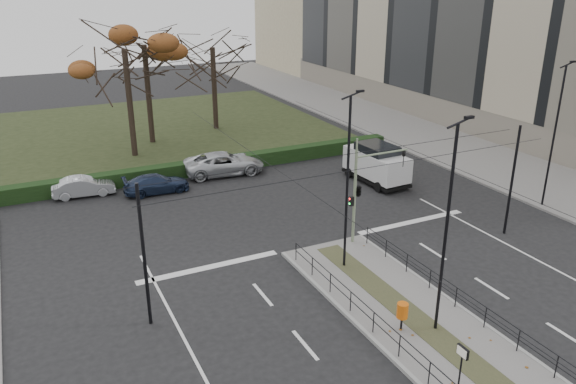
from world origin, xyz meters
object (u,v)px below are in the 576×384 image
Objects in this scene: rust_tree at (124,49)px; bare_tree_center at (213,54)px; info_panel at (462,357)px; bare_tree_near at (145,53)px; streetlamp_median_near at (447,229)px; parked_car_third at (156,184)px; white_van at (376,163)px; parked_car_fourth at (224,163)px; streetlamp_sidewalk at (554,135)px; parked_car_second at (84,186)px; streetlamp_median_far at (348,182)px; traffic_light at (360,189)px; litter_bin at (402,311)px.

rust_tree is 9.86m from bare_tree_center.
bare_tree_near is at bearing 93.06° from info_panel.
streetlamp_median_near is 33.53m from bare_tree_center.
bare_tree_near is (2.48, 11.59, 6.77)m from parked_car_third.
rust_tree is at bearing 135.96° from white_van.
rust_tree is at bearing 40.61° from parked_car_fourth.
streetlamp_sidewalk is 28.59m from parked_car_second.
streetlamp_median_near reaches higher than parked_car_fourth.
info_panel is at bearing -119.12° from streetlamp_median_near.
streetlamp_median_far is 1.63× the size of white_van.
info_panel reaches higher than parked_car_third.
parked_car_fourth is at bearing -55.39° from rust_tree.
streetlamp_median_far is 2.02× the size of parked_car_third.
bare_tree_near reaches higher than white_van.
bare_tree_center is (13.00, 12.07, 6.11)m from parked_car_second.
traffic_light is 0.59× the size of streetlamp_median_near.
info_panel is 4.66m from streetlamp_median_near.
streetlamp_median_near is at bearing -161.44° from parked_car_third.
litter_bin is at bearing -80.77° from rust_tree.
streetlamp_median_near reaches higher than litter_bin.
streetlamp_sidewalk reaches higher than litter_bin.
bare_tree_near is (-17.86, 24.18, 2.90)m from streetlamp_sidewalk.
bare_tree_center reaches higher than traffic_light.
white_van is at bearing -74.35° from bare_tree_center.
streetlamp_median_near is (-1.48, -7.96, 1.40)m from traffic_light.
parked_car_third is at bearing 100.64° from info_panel.
bare_tree_center is 0.91× the size of bare_tree_near.
parked_car_second is at bearing 96.47° from parked_car_fourth.
info_panel is at bearing -86.94° from bare_tree_near.
info_panel is 0.18× the size of bare_tree_near.
rust_tree is (-13.41, 12.97, 6.73)m from white_van.
rust_tree is (-3.96, 31.52, 6.50)m from info_panel.
streetlamp_sidewalk is at bearing 33.17° from info_panel.
bare_tree_center is (-11.60, 26.11, 2.27)m from streetlamp_sidewalk.
bare_tree_center is at bearing 83.29° from litter_bin.
parked_car_third is at bearing -102.06° from bare_tree_near.
info_panel is 0.18× the size of rust_tree.
rust_tree reaches higher than streetlamp_median_far.
streetlamp_median_near is at bearing 60.88° from info_panel.
rust_tree reaches higher than bare_tree_center.
streetlamp_median_near is at bearing -24.08° from litter_bin.
white_van is at bearing -103.47° from parked_car_second.
streetlamp_median_far is at bearing -76.84° from rust_tree.
rust_tree reaches higher than info_panel.
traffic_light is 9.76m from white_van.
info_panel reaches higher than parked_car_fourth.
parked_car_fourth is (5.16, 1.53, 0.18)m from parked_car_third.
bare_tree_center is at bearing 87.46° from traffic_light.
white_van reaches higher than parked_car_fourth.
streetlamp_median_far is at bearing -135.11° from traffic_light.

